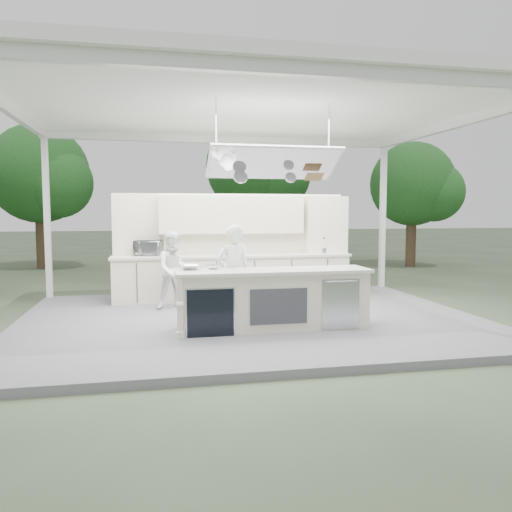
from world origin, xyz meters
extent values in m
plane|color=#4C5B3E|center=(0.00, 0.00, 0.00)|extent=(90.00, 90.00, 0.00)
cube|color=slate|center=(0.00, 0.00, 0.06)|extent=(8.00, 6.00, 0.12)
cube|color=white|center=(3.90, 2.90, 1.85)|extent=(0.12, 0.12, 3.70)
cube|color=white|center=(-3.90, 2.90, 1.85)|extent=(0.12, 0.12, 3.70)
cube|color=white|center=(0.00, 0.00, 3.78)|extent=(8.20, 6.20, 0.16)
cube|color=white|center=(0.00, -2.90, 3.62)|extent=(8.00, 0.12, 0.16)
cube|color=white|center=(0.00, 2.90, 3.62)|extent=(8.00, 0.12, 0.16)
cube|color=white|center=(-3.90, 0.00, 3.62)|extent=(0.12, 6.00, 0.16)
cube|color=white|center=(3.90, 0.00, 3.62)|extent=(0.12, 6.00, 0.16)
cube|color=white|center=(0.20, -0.90, 2.75)|extent=(2.00, 0.71, 0.43)
cube|color=white|center=(0.20, -0.90, 2.75)|extent=(2.06, 0.76, 0.46)
cylinder|color=white|center=(-0.70, -0.90, 3.23)|extent=(0.02, 0.02, 0.95)
cylinder|color=white|center=(1.10, -0.90, 3.23)|extent=(0.02, 0.02, 0.95)
cylinder|color=silver|center=(-0.30, -0.75, 2.53)|extent=(0.22, 0.14, 0.21)
cylinder|color=silver|center=(0.50, -0.80, 2.53)|extent=(0.18, 0.12, 0.18)
cube|color=olive|center=(0.90, -0.78, 2.55)|extent=(0.28, 0.18, 0.12)
cube|color=beige|center=(0.20, -0.90, 0.57)|extent=(3.00, 0.70, 0.90)
cube|color=silver|center=(0.20, -0.90, 1.04)|extent=(3.10, 0.78, 0.05)
cylinder|color=beige|center=(-1.30, -1.25, 0.58)|extent=(0.11, 0.11, 0.92)
cube|color=black|center=(-0.85, -1.25, 0.48)|extent=(0.70, 0.04, 0.72)
cube|color=silver|center=(-0.85, -1.26, 0.48)|extent=(0.74, 0.03, 0.72)
cube|color=#34353A|center=(0.20, -1.26, 0.54)|extent=(0.90, 0.02, 0.55)
cube|color=silver|center=(1.20, -1.26, 0.54)|extent=(0.62, 0.02, 0.78)
cube|color=beige|center=(0.00, 1.90, 0.57)|extent=(5.00, 0.65, 0.90)
cube|color=silver|center=(0.00, 1.90, 1.04)|extent=(5.08, 0.72, 0.05)
cube|color=beige|center=(0.00, 2.20, 1.25)|extent=(5.00, 0.10, 2.25)
cube|color=beige|center=(0.00, 2.07, 1.92)|extent=(3.10, 0.38, 0.80)
cube|color=beige|center=(2.10, 2.02, 1.67)|extent=(0.90, 0.45, 1.30)
cube|color=olive|center=(2.10, 2.02, 1.67)|extent=(0.84, 0.40, 0.03)
cylinder|color=silver|center=(2.00, 1.88, 1.13)|extent=(0.20, 0.20, 0.12)
cylinder|color=black|center=(2.00, 1.88, 1.29)|extent=(0.17, 0.17, 0.20)
cylinder|color=black|center=(2.35, 1.88, 1.12)|extent=(0.16, 0.16, 0.10)
cone|color=black|center=(2.35, 1.88, 1.29)|extent=(0.14, 0.14, 0.24)
cylinder|color=#483224|center=(-5.50, 10.00, 1.05)|extent=(0.36, 0.36, 2.10)
sphere|color=#285C21|center=(-5.50, 10.00, 3.29)|extent=(3.40, 3.40, 3.40)
sphere|color=#285C21|center=(-4.82, 9.49, 2.95)|extent=(2.38, 2.38, 2.38)
cylinder|color=#483224|center=(2.50, 12.00, 1.22)|extent=(0.36, 0.36, 2.45)
sphere|color=#285C21|center=(2.50, 12.00, 3.85)|extent=(4.00, 4.00, 4.00)
sphere|color=#285C21|center=(3.30, 11.40, 3.45)|extent=(2.80, 2.80, 2.80)
cylinder|color=#483224|center=(7.50, 8.00, 0.96)|extent=(0.36, 0.36, 1.92)
sphere|color=#285C21|center=(7.50, 8.00, 2.97)|extent=(3.00, 3.00, 3.00)
sphere|color=#285C21|center=(8.10, 7.55, 2.67)|extent=(2.10, 2.10, 2.10)
imported|color=white|center=(-0.37, -0.39, 0.95)|extent=(0.68, 0.53, 1.65)
imported|color=white|center=(-1.27, 1.08, 0.87)|extent=(0.81, 0.67, 1.50)
imported|color=silver|center=(-1.76, 2.08, 1.23)|extent=(0.65, 0.52, 0.32)
imported|color=silver|center=(-1.10, -0.65, 1.11)|extent=(0.37, 0.37, 0.08)
imported|color=silver|center=(-0.73, -0.65, 1.10)|extent=(0.26, 0.26, 0.07)
camera|label=1|loc=(-1.66, -8.56, 1.99)|focal=35.00mm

